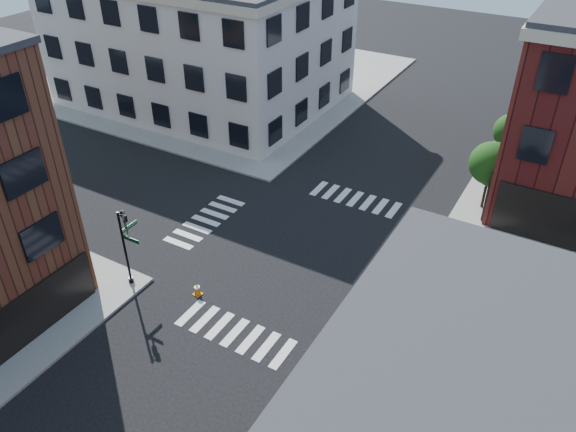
# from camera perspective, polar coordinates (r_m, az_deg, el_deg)

# --- Properties ---
(ground) EXTENTS (120.00, 120.00, 0.00)m
(ground) POSITION_cam_1_polar(r_m,az_deg,el_deg) (32.13, 1.68, -4.02)
(ground) COLOR black
(ground) RESTS_ON ground
(sidewalk_nw) EXTENTS (30.00, 30.00, 0.15)m
(sidewalk_nw) POSITION_cam_1_polar(r_m,az_deg,el_deg) (57.89, -6.87, 13.78)
(sidewalk_nw) COLOR gray
(sidewalk_nw) RESTS_ON ground
(building_nw) EXTENTS (22.00, 16.00, 11.00)m
(building_nw) POSITION_cam_1_polar(r_m,az_deg,el_deg) (51.29, -8.81, 17.39)
(building_nw) COLOR silver
(building_nw) RESTS_ON ground
(tree_near) EXTENTS (2.69, 2.69, 4.49)m
(tree_near) POSITION_cam_1_polar(r_m,az_deg,el_deg) (36.63, 19.99, 4.82)
(tree_near) COLOR black
(tree_near) RESTS_ON ground
(tree_far) EXTENTS (2.43, 2.43, 4.07)m
(tree_far) POSITION_cam_1_polar(r_m,az_deg,el_deg) (42.14, 21.77, 7.81)
(tree_far) COLOR black
(tree_far) RESTS_ON ground
(signal_pole) EXTENTS (1.29, 1.24, 4.60)m
(signal_pole) POSITION_cam_1_polar(r_m,az_deg,el_deg) (29.63, -16.13, -2.37)
(signal_pole) COLOR black
(signal_pole) RESTS_ON ground
(box_truck) EXTENTS (8.87, 3.31, 3.94)m
(box_truck) POSITION_cam_1_polar(r_m,az_deg,el_deg) (25.52, 22.81, -13.40)
(box_truck) COLOR silver
(box_truck) RESTS_ON ground
(traffic_cone) EXTENTS (0.47, 0.47, 0.75)m
(traffic_cone) POSITION_cam_1_polar(r_m,az_deg,el_deg) (29.70, -9.21, -7.35)
(traffic_cone) COLOR orange
(traffic_cone) RESTS_ON ground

